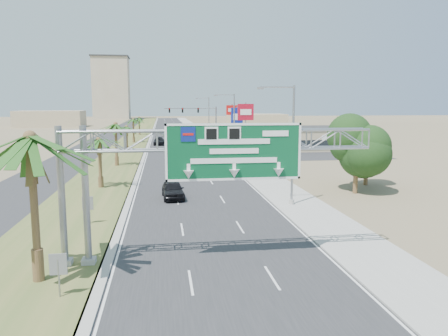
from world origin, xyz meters
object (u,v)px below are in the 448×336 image
pole_sign_blue (237,119)px  car_left_lane (173,190)px  signal_mast (206,123)px  car_far (159,141)px  car_right_lane (201,141)px  store_building (298,139)px  pole_sign_red_near (246,115)px  palm_near (30,138)px  car_mid_lane (193,160)px  pole_sign_red_far (232,114)px  sign_gantry (204,150)px

pole_sign_blue → car_left_lane: bearing=-109.3°
signal_mast → car_far: bearing=141.4°
car_left_lane → car_right_lane: 53.07m
signal_mast → car_far: size_ratio=1.88×
store_building → pole_sign_red_near: pole_sign_red_near is taller
palm_near → signal_mast: size_ratio=0.81×
car_mid_lane → pole_sign_red_near: bearing=16.9°
signal_mast → palm_near: bearing=-102.7°
car_left_lane → car_right_lane: car_left_lane is taller
pole_sign_red_near → pole_sign_red_far: bearing=87.6°
car_far → pole_sign_red_near: size_ratio=0.63×
car_right_lane → pole_sign_red_near: bearing=-76.4°
car_left_lane → sign_gantry: bearing=-88.6°
sign_gantry → pole_sign_red_far: bearing=79.5°
car_mid_lane → pole_sign_blue: bearing=53.4°
signal_mast → car_right_lane: (-0.28, 6.75, -4.13)m
sign_gantry → pole_sign_red_far: size_ratio=1.97×
car_mid_lane → pole_sign_red_far: bearing=66.9°
pole_sign_red_near → palm_near: bearing=-113.1°
car_right_lane → car_left_lane: bearing=-92.6°
palm_near → car_mid_lane: (10.18, 40.45, -6.28)m
car_mid_lane → car_right_lane: size_ratio=0.76×
palm_near → pole_sign_red_far: pole_sign_red_far is taller
store_building → car_right_lane: bearing=143.4°
palm_near → signal_mast: (14.37, 63.97, -2.08)m
store_building → car_right_lane: (-17.11, 12.72, -1.28)m
palm_near → store_building: bearing=61.7°
store_building → signal_mast: bearing=160.5°
sign_gantry → palm_near: palm_near is taller
car_left_lane → palm_near: bearing=-113.8°
sign_gantry → store_building: (23.06, 56.07, -4.06)m
car_right_lane → car_mid_lane: bearing=-92.1°
palm_near → car_left_lane: size_ratio=1.79×
pole_sign_blue → sign_gantry: bearing=-101.7°
car_left_lane → pole_sign_blue: bearing=67.6°
sign_gantry → car_left_lane: sign_gantry is taller
signal_mast → pole_sign_red_near: bearing=-79.8°
pole_sign_blue → pole_sign_red_far: 9.07m
sign_gantry → car_right_lane: sign_gantry is taller
palm_near → signal_mast: palm_near is taller
sign_gantry → store_building: sign_gantry is taller
car_right_lane → pole_sign_blue: size_ratio=0.64×
car_left_lane → pole_sign_red_far: size_ratio=0.55×
signal_mast → car_far: 12.35m
sign_gantry → car_mid_lane: bearing=87.0°
car_far → pole_sign_red_near: (12.94, -28.52, 6.04)m
sign_gantry → pole_sign_red_near: size_ratio=1.92×
store_building → car_mid_lane: bearing=-140.1°
car_left_lane → pole_sign_red_far: 43.99m
car_right_lane → car_far: (-8.83, 0.53, 0.07)m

